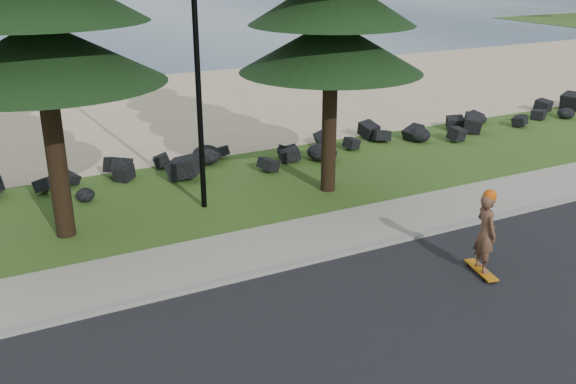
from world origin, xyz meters
name	(u,v)px	position (x,y,z in m)	size (l,w,h in m)	color
ground	(255,255)	(0.00, 0.00, 0.00)	(160.00, 160.00, 0.00)	#37561B
road	(371,365)	(0.00, -4.50, 0.01)	(160.00, 7.00, 0.02)	black
kerb	(273,270)	(0.00, -0.90, 0.05)	(160.00, 0.20, 0.10)	gray
sidewalk	(251,250)	(0.00, 0.20, 0.04)	(160.00, 2.00, 0.08)	gray
beach_sand	(108,114)	(0.00, 14.50, 0.01)	(160.00, 15.00, 0.01)	tan
ocean	(16,26)	(0.00, 51.00, 0.00)	(160.00, 58.00, 0.01)	#38526C
seawall_boulders	(176,179)	(0.00, 5.60, 0.00)	(60.00, 2.40, 1.10)	black
lamp_post	(196,46)	(0.00, 3.20, 4.13)	(0.25, 0.14, 8.14)	black
skateboarder	(485,233)	(3.78, -2.94, 0.93)	(0.52, 1.02, 1.85)	#C7710B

